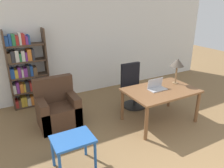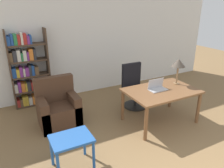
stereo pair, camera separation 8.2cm
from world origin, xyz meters
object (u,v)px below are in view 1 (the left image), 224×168
desk (161,94)px  office_chair (133,88)px  armchair (58,110)px  bookshelf (25,72)px  laptop (157,87)px  table_lamp (177,63)px  side_table_blue (73,143)px

desk → office_chair: (-0.07, 0.91, -0.19)m
armchair → bookshelf: 1.38m
laptop → office_chair: office_chair is taller
desk → table_lamp: bearing=14.4°
table_lamp → office_chair: size_ratio=0.54×
side_table_blue → armchair: armchair is taller
desk → side_table_blue: size_ratio=2.39×
laptop → bookshelf: size_ratio=0.20×
table_lamp → office_chair: 1.22m
office_chair → laptop: bearing=-90.0°
office_chair → side_table_blue: (-2.02, -1.39, 0.00)m
laptop → table_lamp: 0.72m
laptop → bookshelf: bookshelf is taller
table_lamp → office_chair: table_lamp is taller
laptop → side_table_blue: 2.11m
side_table_blue → bookshelf: (-0.23, 2.59, 0.41)m
desk → office_chair: bearing=94.3°
desk → laptop: 0.17m
table_lamp → bookshelf: 3.47m
desk → side_table_blue: desk is taller
office_chair → side_table_blue: bearing=-145.4°
armchair → bookshelf: bookshelf is taller
table_lamp → side_table_blue: table_lamp is taller
side_table_blue → office_chair: bearing=34.6°
desk → laptop: bearing=138.8°
table_lamp → bookshelf: bookshelf is taller
laptop → table_lamp: table_lamp is taller
desk → bookshelf: (-2.31, 2.11, 0.23)m
desk → armchair: bearing=155.2°
office_chair → side_table_blue: size_ratio=1.71×
desk → bookshelf: bookshelf is taller
desk → armchair: 2.15m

